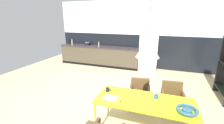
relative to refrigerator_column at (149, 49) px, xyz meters
The scene contains 18 objects.
ground_plane 3.29m from the refrigerator_column, 102.80° to the right, with size 9.58×9.58×0.00m, color #C8B787.
back_wall_splashback_dark 0.81m from the refrigerator_column, 152.73° to the left, with size 7.37×0.12×1.48m, color black.
back_wall_panel_upper 1.52m from the refrigerator_column, 152.73° to the left, with size 7.37×0.12×1.48m, color white.
kitchen_counter 2.36m from the refrigerator_column, behind, with size 3.88×0.63×0.91m.
refrigerator_column is the anchor object (origin of this frame).
dining_table 3.89m from the refrigerator_column, 84.79° to the right, with size 1.81×0.77×0.73m.
armchair_far_side 3.02m from the refrigerator_column, 87.47° to the right, with size 0.54×0.53×0.75m.
armchair_facing_counter 3.16m from the refrigerator_column, 73.59° to the right, with size 0.53×0.52×0.78m.
fruit_bowl 4.17m from the refrigerator_column, 75.38° to the right, with size 0.33×0.33×0.09m.
open_book 4.02m from the refrigerator_column, 94.02° to the right, with size 0.24×0.21×0.02m.
mug_dark_espresso 3.77m from the refrigerator_column, 81.61° to the right, with size 0.11×0.07×0.09m.
mug_tall_blue 4.15m from the refrigerator_column, 90.91° to the right, with size 0.13×0.09×0.10m.
mug_glass_clear 3.79m from the refrigerator_column, 96.45° to the right, with size 0.12×0.08×0.08m.
cooking_pot 2.99m from the refrigerator_column, behind, with size 0.24×0.24×0.16m.
bottle_oil_tall 3.64m from the refrigerator_column, behind, with size 0.06×0.06×0.32m.
bottle_spice_small 4.05m from the refrigerator_column, behind, with size 0.07×0.07×0.30m.
bottle_vinegar_dark 2.26m from the refrigerator_column, behind, with size 0.06×0.06×0.26m.
pendant_lamp_over_table_near 4.00m from the refrigerator_column, 84.83° to the right, with size 0.40×0.40×1.34m.
Camera 1 is at (1.31, -3.34, 2.22)m, focal length 24.11 mm.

